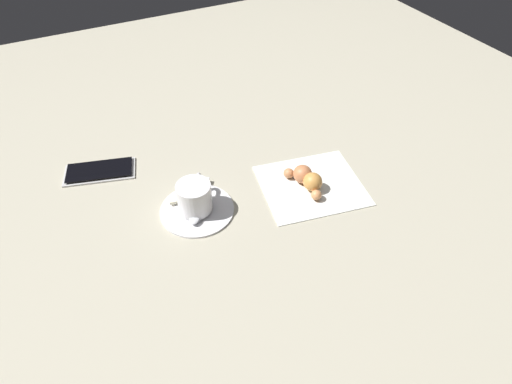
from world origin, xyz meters
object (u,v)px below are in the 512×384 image
object	(u,v)px
saucer	(197,209)
napkin	(311,185)
sugar_packet	(187,196)
cell_phone	(100,171)
teaspoon	(198,208)
espresso_cup	(195,196)
croissant	(307,179)

from	to	relation	value
saucer	napkin	distance (m)	0.22
saucer	sugar_packet	world-z (taller)	sugar_packet
napkin	sugar_packet	bearing A→B (deg)	163.26
cell_phone	teaspoon	bearing A→B (deg)	-54.49
espresso_cup	sugar_packet	bearing A→B (deg)	101.22
saucer	teaspoon	world-z (taller)	teaspoon
espresso_cup	croissant	bearing A→B (deg)	-9.29
napkin	croissant	bearing A→B (deg)	166.69
espresso_cup	cell_phone	bearing A→B (deg)	125.93
napkin	cell_phone	bearing A→B (deg)	148.05
saucer	sugar_packet	distance (m)	0.03
sugar_packet	cell_phone	xyz separation A→B (m)	(-0.13, 0.15, -0.01)
teaspoon	espresso_cup	bearing A→B (deg)	108.69
sugar_packet	napkin	size ratio (longest dim) A/B	0.35
teaspoon	napkin	bearing A→B (deg)	-8.16
saucer	croissant	bearing A→B (deg)	-9.14
teaspoon	sugar_packet	bearing A→B (deg)	102.36
espresso_cup	cell_phone	distance (m)	0.23
napkin	croissant	size ratio (longest dim) A/B	1.83
sugar_packet	croissant	distance (m)	0.22
cell_phone	napkin	bearing A→B (deg)	-31.95
espresso_cup	teaspoon	distance (m)	0.03
saucer	espresso_cup	distance (m)	0.03
sugar_packet	teaspoon	bearing A→B (deg)	110.33
saucer	teaspoon	distance (m)	0.01
saucer	napkin	xyz separation A→B (m)	(0.22, -0.04, -0.00)
espresso_cup	teaspoon	world-z (taller)	espresso_cup
sugar_packet	cell_phone	world-z (taller)	sugar_packet
teaspoon	croissant	bearing A→B (deg)	-7.90
saucer	sugar_packet	bearing A→B (deg)	103.12
teaspoon	croissant	xyz separation A→B (m)	(0.21, -0.03, 0.01)
saucer	sugar_packet	size ratio (longest dim) A/B	2.04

